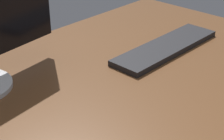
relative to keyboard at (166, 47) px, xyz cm
name	(u,v)px	position (x,y,z in cm)	size (l,w,h in cm)	color
desk	(111,82)	(-27.47, 0.09, -1.94)	(140.00, 84.00, 2.00)	brown
keyboard	(166,47)	(0.00, 0.00, 0.00)	(44.39, 11.74, 1.88)	black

